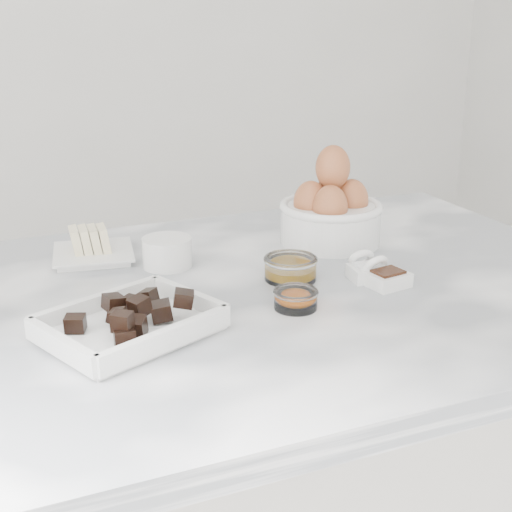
{
  "coord_description": "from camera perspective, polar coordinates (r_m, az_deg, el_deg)",
  "views": [
    {
      "loc": [
        -0.39,
        -0.94,
        1.35
      ],
      "look_at": [
        0.02,
        0.03,
        0.98
      ],
      "focal_mm": 50.0,
      "sensor_mm": 36.0,
      "label": 1
    }
  ],
  "objects": [
    {
      "name": "marble_slab",
      "position": [
        1.11,
        -0.35,
        -3.53
      ],
      "size": [
        1.2,
        0.8,
        0.04
      ],
      "primitive_type": "cube",
      "color": "white",
      "rests_on": "cabinet"
    },
    {
      "name": "chocolate_dish",
      "position": [
        0.95,
        -10.06,
        -4.95
      ],
      "size": [
        0.27,
        0.24,
        0.06
      ],
      "color": "white",
      "rests_on": "marble_slab"
    },
    {
      "name": "butter_plate",
      "position": [
        1.26,
        -13.01,
        0.64
      ],
      "size": [
        0.15,
        0.15,
        0.06
      ],
      "color": "white",
      "rests_on": "marble_slab"
    },
    {
      "name": "sugar_ramekin",
      "position": [
        1.19,
        -7.13,
        0.41
      ],
      "size": [
        0.08,
        0.08,
        0.05
      ],
      "color": "white",
      "rests_on": "marble_slab"
    },
    {
      "name": "egg_bowl",
      "position": [
        1.3,
        5.99,
        3.53
      ],
      "size": [
        0.19,
        0.19,
        0.18
      ],
      "color": "white",
      "rests_on": "marble_slab"
    },
    {
      "name": "honey_bowl",
      "position": [
        1.13,
        2.78,
        -0.94
      ],
      "size": [
        0.09,
        0.09,
        0.04
      ],
      "color": "white",
      "rests_on": "marble_slab"
    },
    {
      "name": "zest_bowl",
      "position": [
        1.03,
        3.2,
        -3.38
      ],
      "size": [
        0.07,
        0.07,
        0.03
      ],
      "color": "white",
      "rests_on": "marble_slab"
    },
    {
      "name": "vanilla_spoon",
      "position": [
        1.13,
        10.23,
        -1.54
      ],
      "size": [
        0.07,
        0.08,
        0.05
      ],
      "color": "white",
      "rests_on": "marble_slab"
    },
    {
      "name": "salt_spoon",
      "position": [
        1.15,
        8.86,
        -1.02
      ],
      "size": [
        0.07,
        0.08,
        0.05
      ],
      "color": "white",
      "rests_on": "marble_slab"
    }
  ]
}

